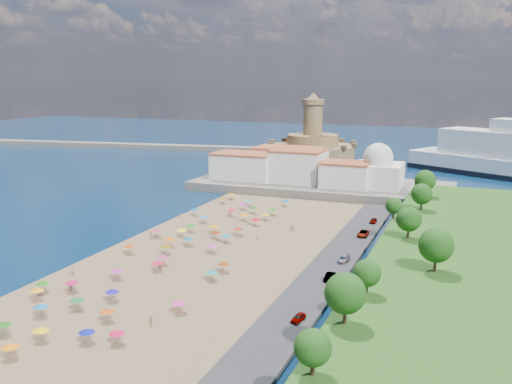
% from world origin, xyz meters
% --- Properties ---
extents(ground, '(700.00, 700.00, 0.00)m').
position_xyz_m(ground, '(0.00, 0.00, 0.00)').
color(ground, '#071938').
rests_on(ground, ground).
extents(terrace, '(90.00, 36.00, 3.00)m').
position_xyz_m(terrace, '(10.00, 73.00, 1.50)').
color(terrace, '#59544C').
rests_on(terrace, ground).
extents(jetty, '(18.00, 70.00, 2.40)m').
position_xyz_m(jetty, '(-12.00, 108.00, 1.20)').
color(jetty, '#59544C').
rests_on(jetty, ground).
extents(breakwater, '(199.03, 34.77, 2.60)m').
position_xyz_m(breakwater, '(-110.00, 153.00, 1.30)').
color(breakwater, '#59544C').
rests_on(breakwater, ground).
extents(waterfront_buildings, '(57.00, 29.00, 11.00)m').
position_xyz_m(waterfront_buildings, '(-3.05, 73.64, 7.88)').
color(waterfront_buildings, silver).
rests_on(waterfront_buildings, terrace).
extents(domed_building, '(16.00, 16.00, 15.00)m').
position_xyz_m(domed_building, '(30.00, 71.00, 8.97)').
color(domed_building, silver).
rests_on(domed_building, terrace).
extents(fortress, '(40.00, 40.00, 32.40)m').
position_xyz_m(fortress, '(-12.00, 138.00, 6.68)').
color(fortress, olive).
rests_on(fortress, ground).
extents(beach_parasols, '(32.24, 111.85, 2.20)m').
position_xyz_m(beach_parasols, '(-0.98, -11.51, 2.15)').
color(beach_parasols, gray).
rests_on(beach_parasols, beach).
extents(beachgoers, '(36.75, 94.21, 1.88)m').
position_xyz_m(beachgoers, '(-2.00, -1.94, 1.13)').
color(beachgoers, tan).
rests_on(beachgoers, beach).
extents(parked_cars, '(2.37, 72.10, 1.42)m').
position_xyz_m(parked_cars, '(36.00, 1.89, 1.37)').
color(parked_cars, gray).
rests_on(parked_cars, promenade).
extents(hillside_trees, '(17.55, 113.25, 7.90)m').
position_xyz_m(hillside_trees, '(48.63, -5.69, 10.28)').
color(hillside_trees, '#382314').
rests_on(hillside_trees, hillside).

